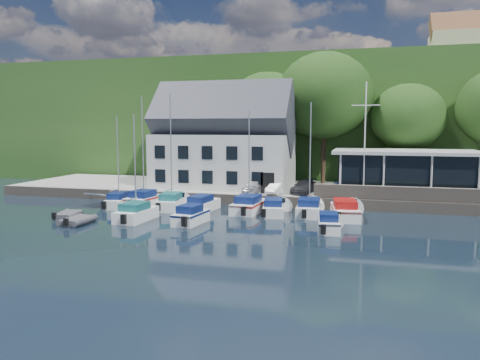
{
  "coord_description": "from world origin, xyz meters",
  "views": [
    {
      "loc": [
        7.31,
        -30.6,
        7.36
      ],
      "look_at": [
        -3.27,
        9.0,
        2.63
      ],
      "focal_mm": 35.0,
      "sensor_mm": 36.0,
      "label": 1
    }
  ],
  "objects_px": {
    "boat_r1_1": "(143,155)",
    "boat_r1_6": "(310,162)",
    "boat_r2_1": "(135,164)",
    "dinghy_0": "(68,214)",
    "dinghy_1": "(77,219)",
    "boat_r1_4": "(249,158)",
    "boat_r1_5": "(274,206)",
    "car_white": "(276,188)",
    "boat_r1_2": "(171,158)",
    "boat_r1_3": "(202,203)",
    "harbor_building": "(224,145)",
    "car_dgrey": "(304,187)",
    "flagpole": "(365,140)",
    "boat_r1_7": "(345,209)",
    "car_blue": "(338,188)",
    "car_silver": "(254,186)",
    "club_pavilion": "(404,172)",
    "boat_r2_4": "(329,222)",
    "boat_r1_0": "(118,162)",
    "boat_r2_2": "(191,214)"
  },
  "relations": [
    {
      "from": "harbor_building",
      "to": "car_white",
      "type": "distance_m",
      "value": 8.3
    },
    {
      "from": "boat_r2_1",
      "to": "dinghy_0",
      "type": "distance_m",
      "value": 7.18
    },
    {
      "from": "club_pavilion",
      "to": "boat_r1_6",
      "type": "height_order",
      "value": "boat_r1_6"
    },
    {
      "from": "flagpole",
      "to": "boat_r1_7",
      "type": "relative_size",
      "value": 1.5
    },
    {
      "from": "boat_r1_4",
      "to": "dinghy_1",
      "type": "relative_size",
      "value": 3.07
    },
    {
      "from": "club_pavilion",
      "to": "boat_r1_6",
      "type": "xyz_separation_m",
      "value": [
        -8.01,
        -8.11,
        1.36
      ]
    },
    {
      "from": "boat_r1_1",
      "to": "boat_r1_3",
      "type": "height_order",
      "value": "boat_r1_1"
    },
    {
      "from": "boat_r1_4",
      "to": "boat_r1_6",
      "type": "relative_size",
      "value": 1.05
    },
    {
      "from": "car_blue",
      "to": "boat_r1_6",
      "type": "xyz_separation_m",
      "value": [
        -2.04,
        -5.41,
        2.78
      ]
    },
    {
      "from": "car_white",
      "to": "boat_r1_5",
      "type": "height_order",
      "value": "car_white"
    },
    {
      "from": "boat_r1_2",
      "to": "dinghy_0",
      "type": "relative_size",
      "value": 3.19
    },
    {
      "from": "boat_r1_7",
      "to": "car_blue",
      "type": "bearing_deg",
      "value": 90.32
    },
    {
      "from": "car_white",
      "to": "car_blue",
      "type": "relative_size",
      "value": 0.9
    },
    {
      "from": "car_blue",
      "to": "boat_r1_1",
      "type": "relative_size",
      "value": 0.38
    },
    {
      "from": "flagpole",
      "to": "boat_r1_1",
      "type": "xyz_separation_m",
      "value": [
        -19.39,
        -4.8,
        -1.33
      ]
    },
    {
      "from": "club_pavilion",
      "to": "boat_r2_4",
      "type": "height_order",
      "value": "club_pavilion"
    },
    {
      "from": "car_silver",
      "to": "boat_r1_4",
      "type": "relative_size",
      "value": 0.4
    },
    {
      "from": "boat_r2_2",
      "to": "harbor_building",
      "type": "bearing_deg",
      "value": 103.5
    },
    {
      "from": "harbor_building",
      "to": "car_dgrey",
      "type": "xyz_separation_m",
      "value": [
        8.79,
        -2.82,
        -3.74
      ]
    },
    {
      "from": "car_blue",
      "to": "boat_r1_4",
      "type": "relative_size",
      "value": 0.39
    },
    {
      "from": "club_pavilion",
      "to": "dinghy_0",
      "type": "bearing_deg",
      "value": -151.66
    },
    {
      "from": "boat_r1_6",
      "to": "boat_r1_3",
      "type": "bearing_deg",
      "value": -179.12
    },
    {
      "from": "boat_r1_2",
      "to": "boat_r1_5",
      "type": "relative_size",
      "value": 1.51
    },
    {
      "from": "club_pavilion",
      "to": "car_dgrey",
      "type": "xyz_separation_m",
      "value": [
        -9.21,
        -2.32,
        -1.44
      ]
    },
    {
      "from": "car_silver",
      "to": "dinghy_0",
      "type": "relative_size",
      "value": 1.3
    },
    {
      "from": "boat_r1_6",
      "to": "club_pavilion",
      "type": "bearing_deg",
      "value": 42.54
    },
    {
      "from": "boat_r1_3",
      "to": "boat_r1_7",
      "type": "distance_m",
      "value": 12.19
    },
    {
      "from": "harbor_building",
      "to": "car_dgrey",
      "type": "relative_size",
      "value": 3.44
    },
    {
      "from": "harbor_building",
      "to": "car_dgrey",
      "type": "height_order",
      "value": "harbor_building"
    },
    {
      "from": "boat_r1_4",
      "to": "boat_r2_4",
      "type": "bearing_deg",
      "value": -33.73
    },
    {
      "from": "car_white",
      "to": "boat_r1_1",
      "type": "relative_size",
      "value": 0.34
    },
    {
      "from": "boat_r1_4",
      "to": "flagpole",
      "type": "bearing_deg",
      "value": 32.15
    },
    {
      "from": "flagpole",
      "to": "boat_r2_4",
      "type": "distance_m",
      "value": 12.12
    },
    {
      "from": "flagpole",
      "to": "car_white",
      "type": "bearing_deg",
      "value": -179.26
    },
    {
      "from": "boat_r1_4",
      "to": "dinghy_0",
      "type": "bearing_deg",
      "value": -151.26
    },
    {
      "from": "boat_r1_5",
      "to": "dinghy_1",
      "type": "xyz_separation_m",
      "value": [
        -13.61,
        -7.64,
        -0.33
      ]
    },
    {
      "from": "boat_r1_0",
      "to": "boat_r1_2",
      "type": "relative_size",
      "value": 0.92
    },
    {
      "from": "harbor_building",
      "to": "boat_r1_6",
      "type": "xyz_separation_m",
      "value": [
        9.99,
        -8.61,
        -0.94
      ]
    },
    {
      "from": "dinghy_1",
      "to": "boat_r2_1",
      "type": "bearing_deg",
      "value": 32.94
    },
    {
      "from": "dinghy_1",
      "to": "boat_r1_5",
      "type": "bearing_deg",
      "value": 29.72
    },
    {
      "from": "car_silver",
      "to": "car_dgrey",
      "type": "distance_m",
      "value": 4.75
    },
    {
      "from": "boat_r1_3",
      "to": "club_pavilion",
      "type": "bearing_deg",
      "value": 32.99
    },
    {
      "from": "club_pavilion",
      "to": "boat_r1_3",
      "type": "bearing_deg",
      "value": -153.22
    },
    {
      "from": "boat_r1_4",
      "to": "dinghy_0",
      "type": "height_order",
      "value": "boat_r1_4"
    },
    {
      "from": "boat_r1_1",
      "to": "boat_r1_6",
      "type": "relative_size",
      "value": 1.09
    },
    {
      "from": "car_silver",
      "to": "boat_r2_4",
      "type": "distance_m",
      "value": 13.18
    },
    {
      "from": "boat_r1_3",
      "to": "dinghy_1",
      "type": "relative_size",
      "value": 2.15
    },
    {
      "from": "car_blue",
      "to": "boat_r1_6",
      "type": "distance_m",
      "value": 6.42
    },
    {
      "from": "boat_r1_4",
      "to": "boat_r1_5",
      "type": "bearing_deg",
      "value": -5.76
    },
    {
      "from": "car_white",
      "to": "boat_r1_3",
      "type": "xyz_separation_m",
      "value": [
        -5.57,
        -5.39,
        -0.83
      ]
    }
  ]
}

